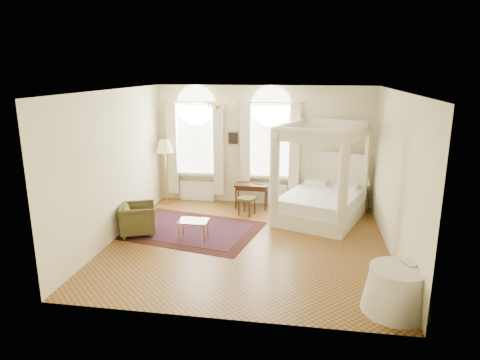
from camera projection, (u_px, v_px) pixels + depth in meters
The scene contains 18 objects.
ground at pixel (248, 243), 9.44m from camera, with size 6.00×6.00×0.00m, color #905E29.
room_walls at pixel (248, 155), 8.94m from camera, with size 6.00×6.00×6.00m.
window_left at pixel (196, 150), 12.10m from camera, with size 1.62×0.27×3.29m.
window_right at pixel (270, 153), 11.78m from camera, with size 1.62×0.27×3.29m.
chandelier at pixel (218, 105), 9.99m from camera, with size 0.51×0.45×0.50m.
wall_pictures at pixel (266, 138), 11.79m from camera, with size 2.54×0.03×0.39m.
canopy_bed at pixel (321, 199), 10.76m from camera, with size 2.47×2.72×2.44m.
nightstand at pixel (361, 201), 11.53m from camera, with size 0.39×0.35×0.56m, color #36200E.
nightstand_lamp at pixel (365, 182), 11.36m from camera, with size 0.27×0.27×0.39m.
writing_desk at pixel (252, 187), 11.68m from camera, with size 0.92×0.49×0.68m.
laptop at pixel (260, 183), 11.68m from camera, with size 0.30×0.19×0.02m, color black.
stool at pixel (247, 200), 11.18m from camera, with size 0.53×0.53×0.48m.
armchair at pixel (138, 219), 9.88m from camera, with size 0.78×0.80×0.73m, color #413C1B.
coffee_table at pixel (193, 222), 9.55m from camera, with size 0.67×0.47×0.45m.
floor_lamp at pixel (165, 150), 11.85m from camera, with size 0.47×0.47×1.82m.
oriental_rug at pixel (190, 230), 10.20m from camera, with size 3.56×2.86×0.01m.
side_table at pixel (397, 290), 6.72m from camera, with size 1.07×1.07×0.73m.
book at pixel (404, 263), 6.76m from camera, with size 0.22×0.30×0.03m, color black.
Camera 1 is at (1.24, -8.70, 3.72)m, focal length 32.00 mm.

